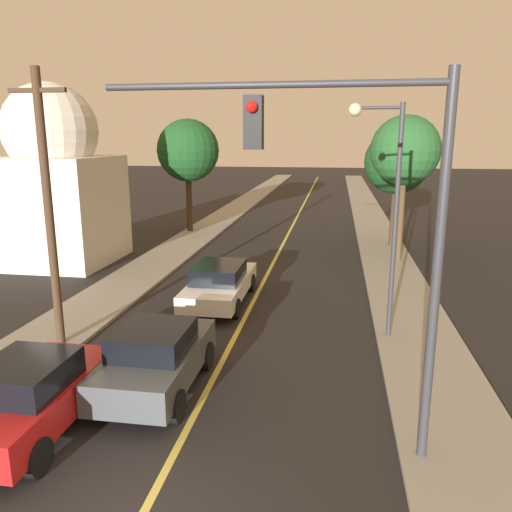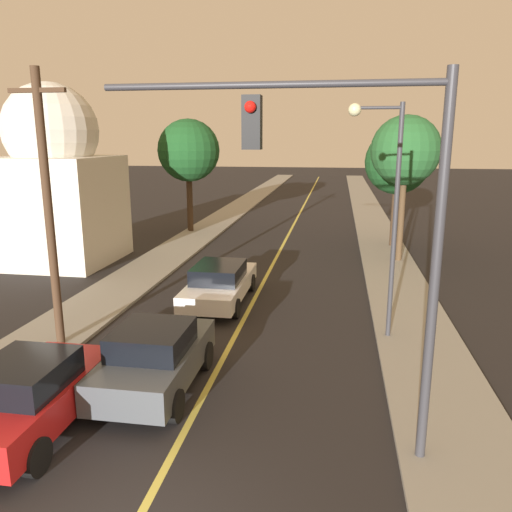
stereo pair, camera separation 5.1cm
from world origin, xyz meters
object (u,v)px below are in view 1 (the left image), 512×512
car_near_lane_front (156,358)px  utility_pole_left (48,207)px  streetlamp_right (385,191)px  tree_left_near (188,151)px  car_near_lane_second (220,283)px  car_outer_lane_front (32,395)px  tree_right_far (397,162)px  traffic_signal_mast (362,203)px  tree_right_near (405,151)px  tree_left_far (187,152)px  domed_building_left (55,181)px

car_near_lane_front → utility_pole_left: bearing=151.0°
streetlamp_right → tree_left_near: size_ratio=0.97×
car_near_lane_second → car_outer_lane_front: (-1.88, -8.77, 0.07)m
car_outer_lane_front → utility_pole_left: 5.56m
tree_left_near → tree_right_far: 12.63m
traffic_signal_mast → tree_right_near: size_ratio=1.01×
tree_right_near → tree_left_far: bearing=153.3°
utility_pole_left → tree_right_near: utility_pole_left is taller
car_near_lane_second → tree_right_near: tree_right_near is taller
tree_left_far → car_outer_lane_front: bearing=-81.5°
streetlamp_right → tree_right_far: (1.80, 13.44, 0.20)m
utility_pole_left → tree_left_far: size_ratio=1.21×
car_near_lane_front → tree_left_near: size_ratio=0.59×
car_near_lane_front → domed_building_left: (-9.18, 11.65, 3.10)m
car_near_lane_front → utility_pole_left: size_ratio=0.54×
tree_left_far → domed_building_left: (-3.96, -8.69, -1.13)m
car_outer_lane_front → domed_building_left: size_ratio=0.48×
tree_right_far → traffic_signal_mast: bearing=-98.0°
car_near_lane_front → streetlamp_right: 7.77m
car_near_lane_second → tree_left_far: 15.25m
tree_left_near → domed_building_left: domed_building_left is taller
tree_left_near → car_outer_lane_front: bearing=-81.8°
traffic_signal_mast → car_near_lane_second: bearing=118.2°
utility_pole_left → tree_left_far: bearing=94.8°
traffic_signal_mast → tree_left_far: 24.19m
car_near_lane_second → tree_left_far: (-5.22, 13.66, 4.32)m
car_outer_lane_front → tree_left_near: (-3.22, 22.22, 4.33)m
tree_left_far → tree_right_far: size_ratio=1.00×
streetlamp_right → tree_left_near: bearing=123.5°
utility_pole_left → streetlamp_right: bearing=13.1°
car_near_lane_front → streetlamp_right: streetlamp_right is taller
tree_left_near → tree_right_near: (12.31, -6.03, 0.18)m
car_near_lane_second → tree_right_far: size_ratio=0.80×
car_near_lane_front → tree_right_far: (7.27, 17.60, 3.82)m
car_near_lane_front → traffic_signal_mast: bearing=-21.5°
car_outer_lane_front → traffic_signal_mast: bearing=2.7°
tree_right_near → streetlamp_right: bearing=-100.0°
traffic_signal_mast → tree_right_near: traffic_signal_mast is taller
car_near_lane_front → tree_right_far: tree_right_far is taller
tree_left_far → tree_right_far: (12.49, -2.74, -0.42)m
domed_building_left → tree_right_far: bearing=19.9°
tree_right_near → utility_pole_left: bearing=-132.1°
car_near_lane_front → tree_right_near: size_ratio=0.60×
utility_pole_left → tree_right_near: bearing=47.9°
streetlamp_right → tree_right_far: size_ratio=1.08×
car_near_lane_second → domed_building_left: size_ratio=0.60×
car_outer_lane_front → streetlamp_right: size_ratio=0.60×
car_near_lane_second → utility_pole_left: bearing=-128.4°
tree_left_far → tree_right_far: tree_right_far is taller
car_outer_lane_front → tree_left_far: size_ratio=0.65×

